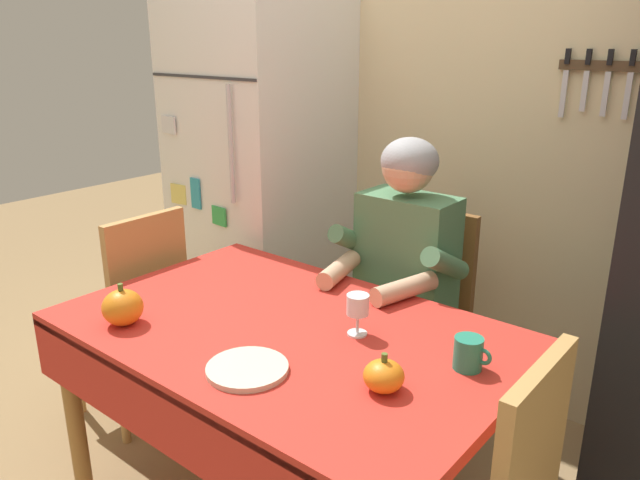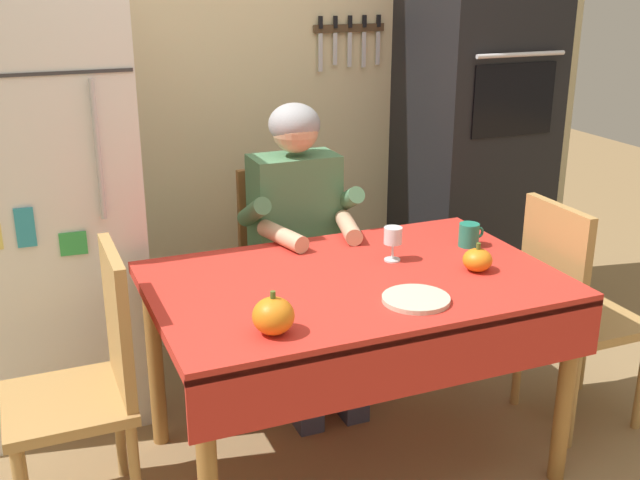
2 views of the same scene
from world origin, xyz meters
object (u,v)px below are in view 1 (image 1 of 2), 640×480
(wine_glass, at_px, (358,307))
(serving_tray, at_px, (247,369))
(chair_left_side, at_px, (137,309))
(refrigerator, at_px, (261,182))
(chair_behind_person, at_px, (419,313))
(pumpkin_large, at_px, (123,307))
(seated_person, at_px, (396,275))
(coffee_mug, at_px, (469,353))
(dining_table, at_px, (282,353))
(pumpkin_medium, at_px, (384,376))

(wine_glass, height_order, serving_tray, wine_glass)
(serving_tray, bearing_deg, wine_glass, 74.30)
(chair_left_side, relative_size, serving_tray, 4.22)
(chair_left_side, height_order, serving_tray, chair_left_side)
(refrigerator, bearing_deg, wine_glass, -33.67)
(refrigerator, xyz_separation_m, chair_behind_person, (0.98, -0.09, -0.39))
(pumpkin_large, bearing_deg, seated_person, 64.30)
(coffee_mug, xyz_separation_m, wine_glass, (-0.35, -0.03, 0.04))
(seated_person, bearing_deg, chair_left_side, -150.87)
(chair_left_side, distance_m, wine_glass, 1.15)
(serving_tray, bearing_deg, dining_table, 112.26)
(pumpkin_large, bearing_deg, coffee_mug, 24.39)
(seated_person, distance_m, chair_left_side, 1.08)
(dining_table, bearing_deg, pumpkin_medium, -11.50)
(chair_behind_person, relative_size, coffee_mug, 8.81)
(chair_left_side, distance_m, pumpkin_medium, 1.37)
(pumpkin_large, bearing_deg, wine_glass, 33.75)
(pumpkin_large, bearing_deg, pumpkin_medium, 13.28)
(refrigerator, height_order, seated_person, refrigerator)
(coffee_mug, bearing_deg, serving_tray, -139.13)
(dining_table, distance_m, chair_behind_person, 0.81)
(serving_tray, bearing_deg, pumpkin_large, -175.12)
(wine_glass, xyz_separation_m, pumpkin_large, (-0.60, -0.40, -0.03))
(refrigerator, relative_size, seated_person, 1.45)
(dining_table, height_order, pumpkin_medium, pumpkin_medium)
(chair_left_side, bearing_deg, pumpkin_large, -36.54)
(chair_behind_person, height_order, pumpkin_large, chair_behind_person)
(seated_person, bearing_deg, pumpkin_medium, -59.75)
(serving_tray, bearing_deg, chair_left_side, 161.83)
(refrigerator, relative_size, chair_left_side, 1.94)
(pumpkin_medium, bearing_deg, refrigerator, 144.87)
(chair_behind_person, xyz_separation_m, coffee_mug, (0.52, -0.65, 0.27))
(dining_table, xyz_separation_m, pumpkin_medium, (0.43, -0.09, 0.12))
(refrigerator, xyz_separation_m, pumpkin_large, (0.55, -1.17, -0.10))
(chair_left_side, bearing_deg, refrigerator, 93.54)
(wine_glass, bearing_deg, chair_left_side, -178.43)
(refrigerator, distance_m, coffee_mug, 1.67)
(pumpkin_medium, bearing_deg, serving_tray, -155.14)
(refrigerator, height_order, coffee_mug, refrigerator)
(refrigerator, xyz_separation_m, coffee_mug, (1.49, -0.74, -0.11))
(chair_behind_person, xyz_separation_m, pumpkin_large, (-0.43, -1.08, 0.28))
(chair_left_side, bearing_deg, seated_person, 29.13)
(chair_left_side, xyz_separation_m, coffee_mug, (1.45, 0.06, 0.27))
(dining_table, height_order, pumpkin_large, pumpkin_large)
(dining_table, xyz_separation_m, seated_person, (0.03, 0.60, 0.08))
(chair_behind_person, relative_size, pumpkin_medium, 8.90)
(pumpkin_medium, bearing_deg, chair_behind_person, 114.61)
(chair_left_side, xyz_separation_m, pumpkin_large, (0.50, -0.37, 0.28))
(chair_behind_person, height_order, coffee_mug, chair_behind_person)
(seated_person, bearing_deg, dining_table, -92.48)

